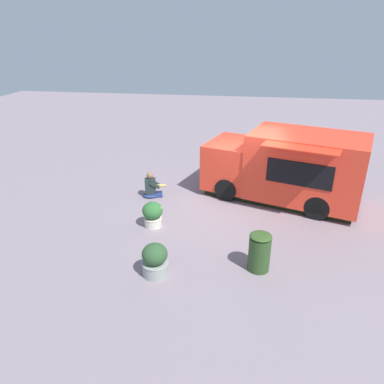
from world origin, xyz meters
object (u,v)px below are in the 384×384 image
person_customer (152,187)px  planter_flowering_near (155,260)px  food_truck (286,168)px  planter_flowering_far (153,214)px  trash_bin (259,252)px

person_customer → planter_flowering_near: size_ratio=1.09×
food_truck → planter_flowering_near: size_ratio=6.71×
planter_flowering_far → planter_flowering_near: bearing=-164.2°
food_truck → person_customer: 4.35m
person_customer → planter_flowering_near: (-4.02, -1.13, 0.06)m
person_customer → trash_bin: size_ratio=0.92×
food_truck → planter_flowering_far: food_truck is taller
food_truck → planter_flowering_near: 5.53m
person_customer → planter_flowering_far: person_customer is taller
person_customer → trash_bin: bearing=-135.6°
food_truck → trash_bin: size_ratio=5.62×
trash_bin → person_customer: bearing=44.4°
food_truck → planter_flowering_far: 4.48m
food_truck → trash_bin: 4.09m
food_truck → trash_bin: (-3.95, 0.86, -0.58)m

